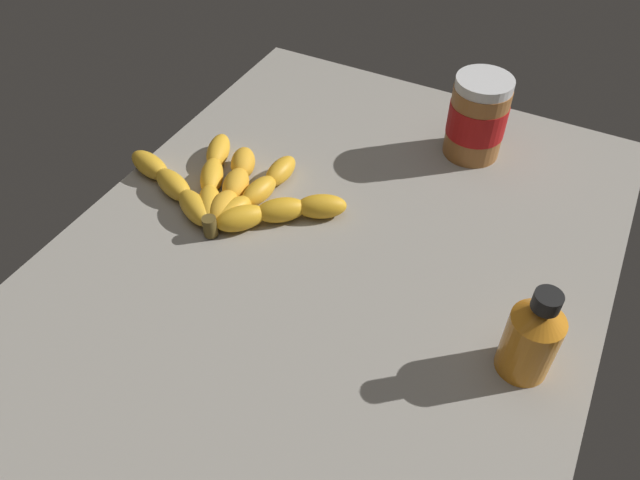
% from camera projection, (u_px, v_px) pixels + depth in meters
% --- Properties ---
extents(ground_plane, '(0.92, 0.71, 0.04)m').
position_uv_depth(ground_plane, '(331.00, 262.00, 0.84)').
color(ground_plane, gray).
extents(banana_bunch, '(0.20, 0.36, 0.04)m').
position_uv_depth(banana_bunch, '(229.00, 190.00, 0.90)').
color(banana_bunch, gold).
rests_on(banana_bunch, ground_plane).
extents(peanut_butter_jar, '(0.09, 0.09, 0.13)m').
position_uv_depth(peanut_butter_jar, '(477.00, 118.00, 0.94)').
color(peanut_butter_jar, '#9E602D').
rests_on(peanut_butter_jar, ground_plane).
extents(honey_bottle, '(0.06, 0.06, 0.13)m').
position_uv_depth(honey_bottle, '(532.00, 337.00, 0.66)').
color(honey_bottle, orange).
rests_on(honey_bottle, ground_plane).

